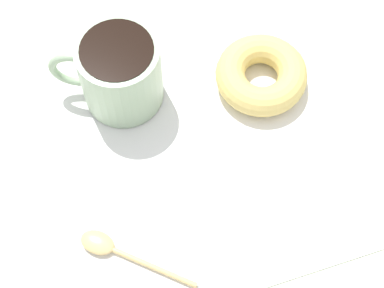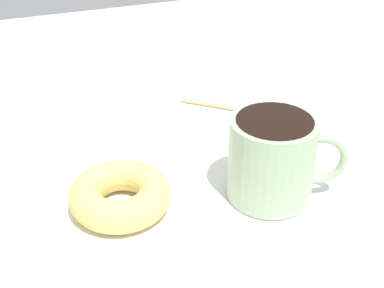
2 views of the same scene
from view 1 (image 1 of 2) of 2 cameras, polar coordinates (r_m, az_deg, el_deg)
The scene contains 5 objects.
ground_plane at distance 70.26cm, azimuth -2.06°, elevation -1.92°, with size 120.00×120.00×2.00cm, color beige.
napkin at distance 69.59cm, azimuth 0.00°, elevation -0.76°, with size 31.99×31.99×0.30cm, color white.
coffee_cup at distance 69.29cm, azimuth -6.53°, elevation 6.36°, with size 11.87×8.85×8.92cm.
donut at distance 72.55cm, azimuth 6.18°, elevation 6.13°, with size 10.32×10.32×3.32cm, color #E5C66B.
spoon at distance 65.72cm, azimuth -7.06°, elevation -9.27°, with size 10.63×9.38×0.90cm.
Camera 1 is at (5.79, 27.57, 63.37)cm, focal length 60.00 mm.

